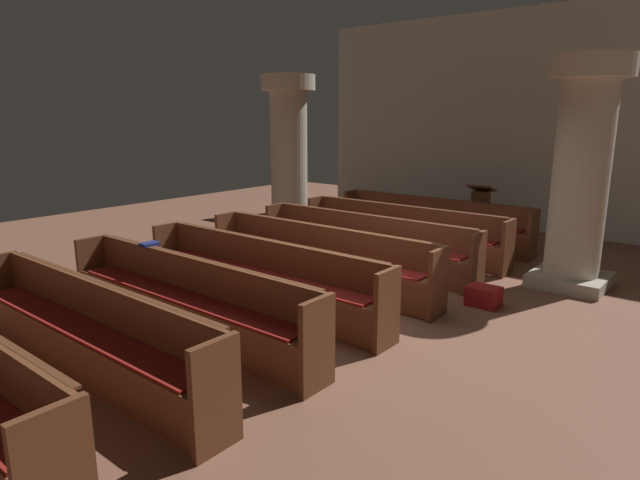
{
  "coord_description": "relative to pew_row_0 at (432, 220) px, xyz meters",
  "views": [
    {
      "loc": [
        3.65,
        -5.39,
        2.38
      ],
      "look_at": [
        -0.78,
        0.05,
        0.75
      ],
      "focal_mm": 30.13,
      "sensor_mm": 36.0,
      "label": 1
    }
  ],
  "objects": [
    {
      "name": "hymn_book",
      "position": [
        -0.9,
        -5.48,
        0.41
      ],
      "size": [
        0.15,
        0.22,
        0.04
      ],
      "primitive_type": "cube",
      "color": "navy",
      "rests_on": "pew_row_5"
    },
    {
      "name": "pillar_aisle_side",
      "position": [
        2.76,
        -1.07,
        1.18
      ],
      "size": [
        1.07,
        1.07,
        3.16
      ],
      "color": "#B6AD9A",
      "rests_on": "ground"
    },
    {
      "name": "pew_row_5",
      "position": [
        0.0,
        -5.67,
        0.0
      ],
      "size": [
        3.81,
        0.47,
        0.86
      ],
      "color": "brown",
      "rests_on": "ground"
    },
    {
      "name": "pew_row_1",
      "position": [
        0.0,
        -1.13,
        0.0
      ],
      "size": [
        3.81,
        0.46,
        0.86
      ],
      "color": "brown",
      "rests_on": "ground"
    },
    {
      "name": "pew_row_0",
      "position": [
        0.0,
        0.0,
        0.0
      ],
      "size": [
        3.81,
        0.46,
        0.86
      ],
      "color": "brown",
      "rests_on": "ground"
    },
    {
      "name": "pew_row_2",
      "position": [
        0.0,
        -2.27,
        0.0
      ],
      "size": [
        3.81,
        0.47,
        0.86
      ],
      "color": "brown",
      "rests_on": "ground"
    },
    {
      "name": "pew_row_4",
      "position": [
        0.0,
        -4.54,
        0.0
      ],
      "size": [
        3.81,
        0.46,
        0.86
      ],
      "color": "brown",
      "rests_on": "ground"
    },
    {
      "name": "back_wall",
      "position": [
        0.98,
        2.44,
        1.78
      ],
      "size": [
        10.0,
        0.16,
        4.5
      ],
      "primitive_type": "cube",
      "color": "beige",
      "rests_on": "ground"
    },
    {
      "name": "pew_row_6",
      "position": [
        0.0,
        -6.8,
        0.0
      ],
      "size": [
        3.81,
        0.46,
        0.86
      ],
      "color": "brown",
      "rests_on": "ground"
    },
    {
      "name": "lectern",
      "position": [
        0.52,
        0.99,
        -0.01
      ],
      "size": [
        0.48,
        0.45,
        1.08
      ],
      "color": "#562B1A",
      "rests_on": "ground"
    },
    {
      "name": "kneeler_box_red",
      "position": [
        2.14,
        -2.66,
        -0.34
      ],
      "size": [
        0.4,
        0.3,
        0.25
      ],
      "primitive_type": "cube",
      "color": "maroon",
      "rests_on": "ground"
    },
    {
      "name": "ground_plane",
      "position": [
        0.98,
        -3.64,
        -0.47
      ],
      "size": [
        19.2,
        19.2,
        0.0
      ],
      "primitive_type": "plane",
      "color": "brown"
    },
    {
      "name": "pillar_far_side",
      "position": [
        -2.71,
        -0.99,
        1.18
      ],
      "size": [
        1.07,
        1.07,
        3.16
      ],
      "color": "#B6AD9A",
      "rests_on": "ground"
    },
    {
      "name": "pew_row_3",
      "position": [
        0.0,
        -3.4,
        0.0
      ],
      "size": [
        3.81,
        0.46,
        0.86
      ],
      "color": "brown",
      "rests_on": "ground"
    }
  ]
}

